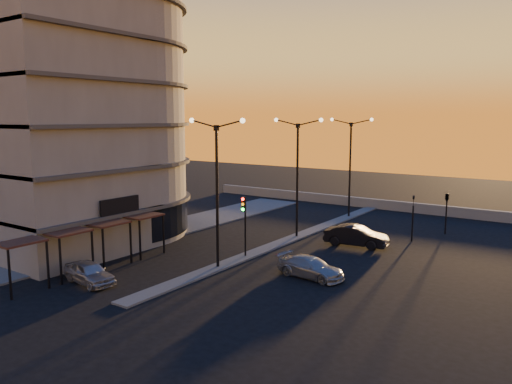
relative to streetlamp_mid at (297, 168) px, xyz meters
The scene contains 14 objects.
ground 11.46m from the streetlamp_mid, 90.00° to the right, with size 120.00×120.00×0.00m, color black.
sidewalk_west 13.30m from the streetlamp_mid, 150.26° to the right, with size 5.00×40.00×0.12m, color #4D4D4B.
median 5.53m from the streetlamp_mid, 90.00° to the left, with size 1.20×36.00×0.12m, color #4D4D4B.
parapet 16.91m from the streetlamp_mid, 82.87° to the left, with size 44.00×0.50×1.00m, color slate.
building 18.31m from the streetlamp_mid, 144.54° to the right, with size 14.35×17.08×25.00m.
streetlamp_near 10.00m from the streetlamp_mid, 90.00° to the right, with size 4.32×0.32×9.51m.
streetlamp_mid is the anchor object (origin of this frame).
streetlamp_far 10.00m from the streetlamp_mid, 90.00° to the left, with size 4.32×0.32×9.51m.
traffic_light_main 7.62m from the streetlamp_mid, 90.00° to the right, with size 0.28×0.44×4.25m.
signal_east_a 9.67m from the streetlamp_mid, 26.57° to the left, with size 0.13×0.16×3.60m.
signal_east_b 12.67m from the streetlamp_mid, 40.10° to the left, with size 0.42×1.99×3.60m.
car_hatchback 17.79m from the streetlamp_mid, 104.35° to the right, with size 1.54×3.82×1.30m, color #9C9EA3.
car_sedan 6.95m from the streetlamp_mid, ahead, with size 1.64×4.69×1.55m, color black.
car_wagon 11.23m from the streetlamp_mid, 55.10° to the right, with size 1.73×4.25×1.23m, color #919597.
Camera 1 is at (19.55, -23.93, 9.52)m, focal length 35.00 mm.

